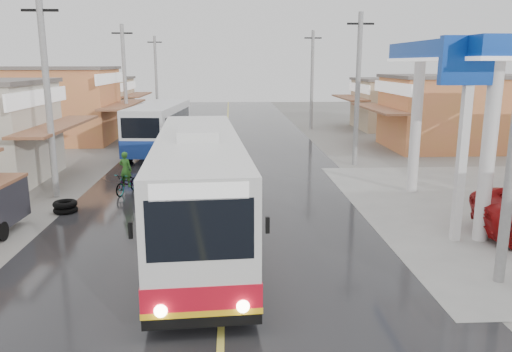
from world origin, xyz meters
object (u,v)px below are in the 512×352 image
Objects in this scene: coach_bus at (199,188)px; cyclist at (127,180)px; second_bus at (160,127)px; tyre_stack at (65,207)px.

coach_bus reaches higher than cyclist.
second_bus reaches higher than cyclist.
coach_bus is 7.00m from cyclist.
tyre_stack is at bearing -93.05° from second_bus.
coach_bus is 16.40m from second_bus.
coach_bus is at bearing -73.05° from second_bus.
tyre_stack is (-5.19, 3.36, -1.51)m from coach_bus.
coach_bus reaches higher than tyre_stack.
cyclist is (-0.04, -10.04, -0.98)m from second_bus.
tyre_stack is at bearing 143.36° from coach_bus.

